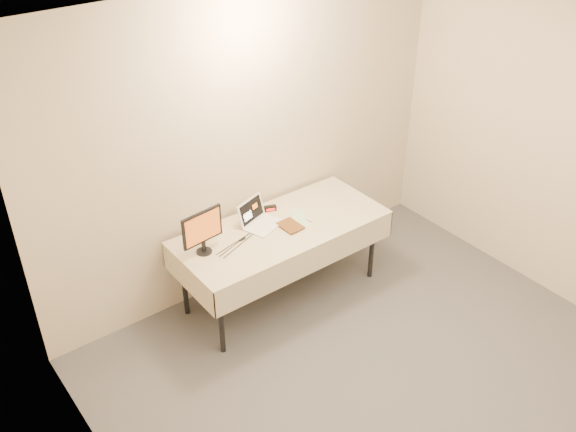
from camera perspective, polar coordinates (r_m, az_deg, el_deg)
back_wall at (r=5.49m, az=-3.48°, el=6.49°), size 4.00×0.10×2.70m
table at (r=5.51m, az=-0.58°, el=-1.48°), size 1.86×0.81×0.74m
laptop at (r=5.48m, az=-2.63°, el=-0.29°), size 0.39×0.36×0.22m
monitor at (r=5.09m, az=-7.63°, el=-1.16°), size 0.37×0.14×0.38m
book at (r=5.37m, az=-0.45°, el=-0.34°), size 0.16×0.03×0.21m
alarm_clock at (r=5.68m, az=-1.59°, el=0.69°), size 0.12×0.08×0.04m
clicker at (r=5.56m, az=1.92°, el=-0.26°), size 0.05×0.09×0.02m
paper_form at (r=5.59m, az=1.08°, el=-0.18°), size 0.23×0.32×0.00m
usb_dongle at (r=5.32m, az=-4.08°, el=-2.08°), size 0.06×0.02×0.01m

